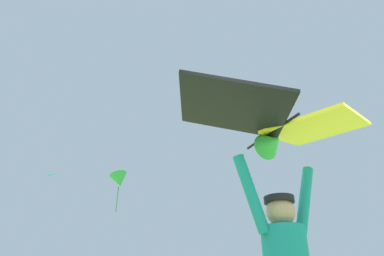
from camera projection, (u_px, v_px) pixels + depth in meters
The scene contains 3 objects.
held_stunt_kite at pixel (276, 124), 2.93m from camera, with size 1.95×1.22×0.42m.
distant_kite_teal_overhead_distant at pixel (51, 174), 36.39m from camera, with size 0.92×0.94×0.33m.
distant_kite_green_far_center at pixel (119, 180), 19.42m from camera, with size 1.27×1.32×2.40m.
Camera 1 is at (-2.34, -2.00, 0.86)m, focal length 31.46 mm.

